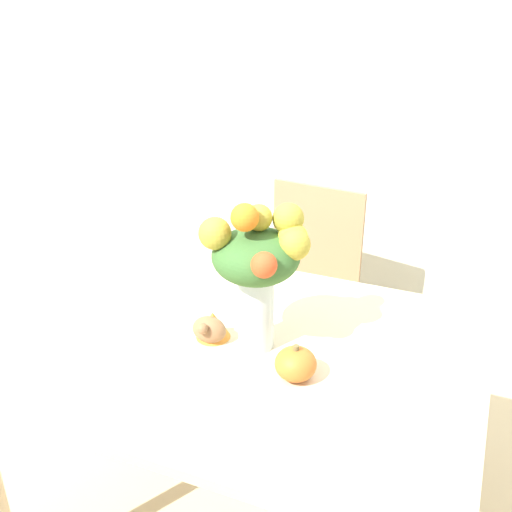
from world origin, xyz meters
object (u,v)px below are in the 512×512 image
(flower_vase, at_px, (258,264))
(turkey_figurine, at_px, (212,326))
(pumpkin, at_px, (296,364))
(dining_chair_near_window, at_px, (302,292))

(flower_vase, height_order, turkey_figurine, flower_vase)
(pumpkin, distance_m, dining_chair_near_window, 1.04)
(turkey_figurine, distance_m, dining_chair_near_window, 0.92)
(dining_chair_near_window, bearing_deg, flower_vase, -74.45)
(turkey_figurine, bearing_deg, dining_chair_near_window, 90.94)
(flower_vase, relative_size, turkey_figurine, 3.30)
(pumpkin, relative_size, turkey_figurine, 0.82)
(flower_vase, distance_m, turkey_figurine, 0.25)
(pumpkin, height_order, dining_chair_near_window, dining_chair_near_window)
(flower_vase, bearing_deg, turkey_figurine, -172.97)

